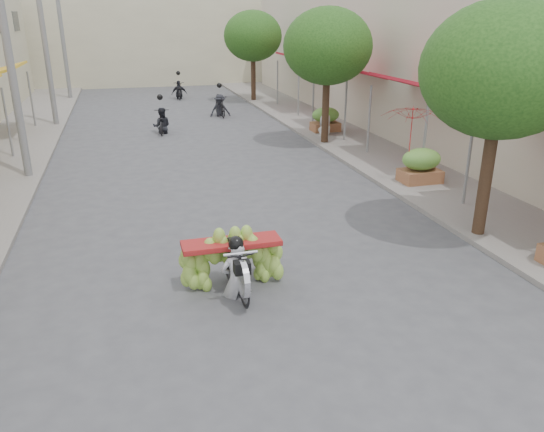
% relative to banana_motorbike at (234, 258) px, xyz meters
% --- Properties ---
extents(ground, '(120.00, 120.00, 0.00)m').
position_rel_banana_motorbike_xyz_m(ground, '(0.60, -3.01, -0.67)').
color(ground, '#4C4C51').
rests_on(ground, ground).
extents(sidewalk_right, '(4.00, 60.00, 0.12)m').
position_rel_banana_motorbike_xyz_m(sidewalk_right, '(7.60, 11.99, -0.61)').
color(sidewalk_right, gray).
rests_on(sidewalk_right, ground).
extents(shophouse_row_right, '(9.77, 40.00, 6.00)m').
position_rel_banana_motorbike_xyz_m(shophouse_row_right, '(12.59, 10.98, 2.33)').
color(shophouse_row_right, beige).
rests_on(shophouse_row_right, ground).
extents(far_building, '(20.00, 6.00, 7.00)m').
position_rel_banana_motorbike_xyz_m(far_building, '(0.60, 34.99, 2.83)').
color(far_building, beige).
rests_on(far_building, ground).
extents(utility_pole_mid, '(0.60, 0.24, 8.00)m').
position_rel_banana_motorbike_xyz_m(utility_pole_mid, '(-4.80, 8.99, 3.36)').
color(utility_pole_mid, slate).
rests_on(utility_pole_mid, ground).
extents(utility_pole_far, '(0.60, 0.24, 8.00)m').
position_rel_banana_motorbike_xyz_m(utility_pole_far, '(-4.80, 17.99, 3.36)').
color(utility_pole_far, slate).
rests_on(utility_pole_far, ground).
extents(utility_pole_back, '(0.60, 0.24, 8.00)m').
position_rel_banana_motorbike_xyz_m(utility_pole_back, '(-4.80, 26.99, 3.36)').
color(utility_pole_back, slate).
rests_on(utility_pole_back, ground).
extents(street_tree_near, '(3.40, 3.40, 5.25)m').
position_rel_banana_motorbike_xyz_m(street_tree_near, '(6.00, 0.99, 3.11)').
color(street_tree_near, '#3A2719').
rests_on(street_tree_near, ground).
extents(street_tree_mid, '(3.40, 3.40, 5.25)m').
position_rel_banana_motorbike_xyz_m(street_tree_mid, '(6.00, 10.99, 3.11)').
color(street_tree_mid, '#3A2719').
rests_on(street_tree_mid, ground).
extents(street_tree_far, '(3.40, 3.40, 5.25)m').
position_rel_banana_motorbike_xyz_m(street_tree_far, '(6.00, 22.99, 3.11)').
color(street_tree_far, '#3A2719').
rests_on(street_tree_far, ground).
extents(produce_crate_mid, '(1.20, 0.88, 1.16)m').
position_rel_banana_motorbike_xyz_m(produce_crate_mid, '(6.80, 4.99, 0.04)').
color(produce_crate_mid, brown).
rests_on(produce_crate_mid, ground).
extents(produce_crate_far, '(1.20, 0.88, 1.16)m').
position_rel_banana_motorbike_xyz_m(produce_crate_far, '(6.80, 12.99, 0.04)').
color(produce_crate_far, brown).
rests_on(produce_crate_far, ground).
extents(banana_motorbike, '(2.20, 1.86, 1.97)m').
position_rel_banana_motorbike_xyz_m(banana_motorbike, '(0.00, 0.00, 0.00)').
color(banana_motorbike, black).
rests_on(banana_motorbike, ground).
extents(market_umbrella, '(1.89, 1.89, 1.69)m').
position_rel_banana_motorbike_xyz_m(market_umbrella, '(6.40, 5.01, 1.77)').
color(market_umbrella, '#AB1618').
rests_on(market_umbrella, ground).
extents(pedestrian, '(0.98, 0.91, 1.71)m').
position_rel_banana_motorbike_xyz_m(pedestrian, '(6.52, 12.29, 0.31)').
color(pedestrian, silver).
rests_on(pedestrian, ground).
extents(bg_motorbike_a, '(0.87, 1.79, 1.95)m').
position_rel_banana_motorbike_xyz_m(bg_motorbike_a, '(-0.12, 15.03, 0.06)').
color(bg_motorbike_a, black).
rests_on(bg_motorbike_a, ground).
extents(bg_motorbike_b, '(1.09, 1.93, 1.95)m').
position_rel_banana_motorbike_xyz_m(bg_motorbike_b, '(3.12, 18.51, 0.15)').
color(bg_motorbike_b, black).
rests_on(bg_motorbike_b, ground).
extents(bg_motorbike_c, '(1.02, 1.76, 1.95)m').
position_rel_banana_motorbike_xyz_m(bg_motorbike_c, '(1.80, 25.40, 0.11)').
color(bg_motorbike_c, black).
rests_on(bg_motorbike_c, ground).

